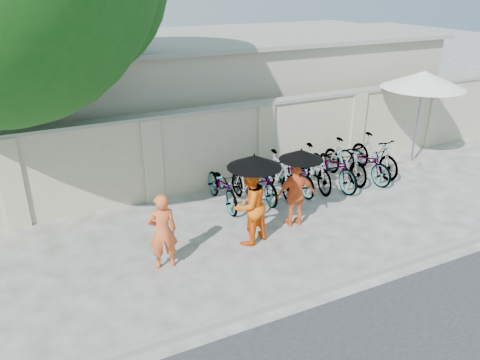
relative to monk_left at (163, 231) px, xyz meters
name	(u,v)px	position (x,y,z in m)	size (l,w,h in m)	color
ground	(250,251)	(1.66, -0.23, -0.73)	(80.00, 80.00, 0.00)	silver
kerb	(296,297)	(1.66, -1.93, -0.67)	(40.00, 0.16, 0.12)	gray
compound_wall	(228,147)	(2.66, 2.97, 0.27)	(20.00, 0.30, 2.00)	beige
building_behind	(206,91)	(3.66, 6.77, 0.87)	(14.00, 6.00, 3.20)	#B4A98B
monk_left	(163,231)	(0.00, 0.00, 0.00)	(0.54, 0.35, 1.47)	orange
monk_center	(250,205)	(1.82, 0.10, 0.09)	(0.80, 0.62, 1.64)	orange
parasol_center	(254,161)	(1.87, 0.02, 1.04)	(1.05, 1.05, 0.96)	black
monk_right	(296,195)	(3.03, 0.31, -0.02)	(0.84, 0.35, 1.43)	orange
parasol_right	(301,155)	(3.05, 0.23, 0.91)	(0.92, 0.92, 0.94)	black
patio_umbrella	(424,81)	(8.00, 1.91, 1.68)	(2.68, 2.68, 2.67)	gray
bike_0	(223,186)	(2.03, 1.88, -0.26)	(0.63, 1.80, 0.95)	#9193A5
bike_1	(246,186)	(2.53, 1.67, -0.25)	(0.45, 1.60, 0.96)	#9193A5
bike_2	(261,180)	(3.03, 1.85, -0.28)	(0.61, 1.75, 0.92)	#9193A5
bike_3	(279,174)	(3.52, 1.86, -0.21)	(0.50, 1.76, 1.06)	#9193A5
bike_4	(296,173)	(4.02, 1.85, -0.28)	(0.61, 1.74, 0.92)	#9193A5
bike_5	(314,167)	(4.52, 1.79, -0.19)	(0.51, 1.81, 1.09)	#9193A5
bike_6	(332,166)	(5.02, 1.70, -0.21)	(0.69, 1.98, 1.04)	#9193A5
bike_7	(345,161)	(5.52, 1.84, -0.19)	(0.51, 1.81, 1.09)	#9193A5
bike_8	(364,162)	(6.02, 1.66, -0.24)	(0.66, 1.88, 0.99)	#9193A5
bike_9	(374,155)	(6.52, 1.85, -0.19)	(0.51, 1.82, 1.09)	#9193A5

